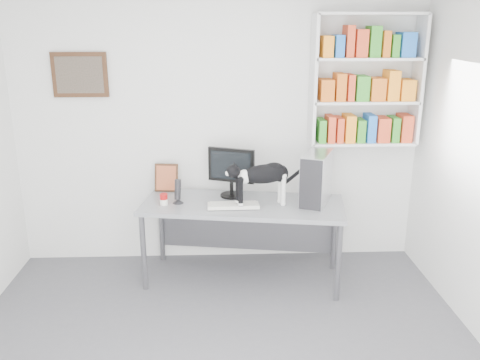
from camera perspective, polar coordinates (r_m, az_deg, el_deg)
The scene contains 11 objects.
room at distance 3.12m, azimuth -2.42°, elevation -1.76°, with size 4.01×4.01×2.70m.
bookshelf at distance 5.03m, azimuth 13.94°, elevation 10.82°, with size 1.03×0.28×1.24m, color silver.
wall_art at distance 5.12m, azimuth -17.54°, elevation 11.20°, with size 0.52×0.04×0.42m, color #422515.
desk at distance 4.85m, azimuth 0.31°, elevation -6.91°, with size 1.85×0.72×0.77m, color slate.
monitor at distance 4.81m, azimuth -0.97°, elevation 0.90°, with size 0.45×0.22×0.48m, color black.
keyboard at distance 4.59m, azimuth -0.76°, elevation -2.86°, with size 0.46×0.18×0.04m, color beige.
pc_tower at distance 4.70m, azimuth 8.56°, elevation 0.23°, with size 0.21×0.47×0.47m, color silver.
speaker at distance 4.70m, azimuth -7.00°, elevation -1.23°, with size 0.10×0.10×0.24m, color black.
leaning_print at distance 5.05m, azimuth -8.27°, elevation 0.32°, with size 0.23×0.09×0.29m, color #422515.
soup_can at distance 4.69m, azimuth -8.55°, elevation -2.16°, with size 0.07×0.07×0.10m, color #A80E0E.
cat at distance 4.57m, azimuth 2.56°, elevation -0.52°, with size 0.66×0.18×0.41m, color black, non-canonical shape.
Camera 1 is at (0.01, -2.96, 2.36)m, focal length 38.00 mm.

